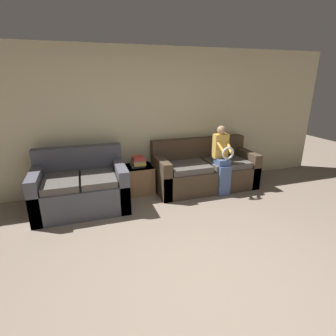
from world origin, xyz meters
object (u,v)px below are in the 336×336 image
Objects in this scene: couch_main at (204,171)px; side_shelf at (139,179)px; couch_side at (81,188)px; book_stack at (138,162)px; child_left_seated at (222,157)px.

couch_main reaches higher than side_shelf.
couch_side is 4.46× the size of book_stack.
child_left_seated reaches higher than couch_side.
book_stack is at bearing -53.97° from side_shelf.
side_shelf is at bearing 17.15° from couch_side.
side_shelf is (1.00, 0.31, -0.08)m from couch_side.
book_stack is at bearing 160.90° from child_left_seated.
couch_side reaches higher than couch_main.
book_stack is (0.00, -0.00, 0.33)m from side_shelf.
child_left_seated reaches higher than book_stack.
couch_side is at bearing -162.85° from side_shelf.
side_shelf is (-1.25, 0.15, -0.07)m from couch_main.
couch_main is 1.26m from side_shelf.
couch_main is 1.35× the size of couch_side.
side_shelf is at bearing 160.80° from child_left_seated.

